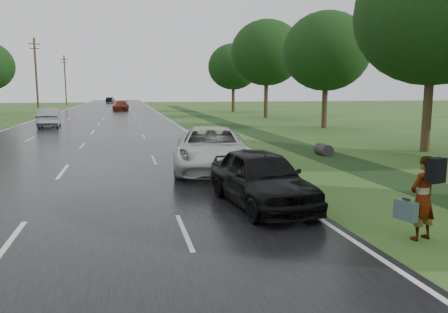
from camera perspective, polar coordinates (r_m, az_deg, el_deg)
name	(u,v)px	position (r m, az deg, el deg)	size (l,w,h in m)	color
ground	(8,246)	(9.77, -26.38, -10.44)	(220.00, 220.00, 0.00)	#274F1C
road	(105,116)	(54.12, -15.28, 5.11)	(14.00, 180.00, 0.04)	black
edge_stripe_east	(162,115)	(54.25, -8.11, 5.36)	(0.12, 180.00, 0.01)	silver
edge_stripe_west	(45,117)	(54.83, -22.36, 4.84)	(0.12, 180.00, 0.01)	silver
center_line	(105,116)	(54.12, -15.28, 5.14)	(0.12, 180.00, 0.01)	silver
drainage_ditch	(266,136)	(29.32, 5.52, 2.69)	(2.20, 120.00, 0.56)	black
utility_pole_far	(36,74)	(65.05, -23.33, 9.82)	(1.60, 0.26, 10.00)	#3A2C18
utility_pole_distant	(65,80)	(94.72, -20.03, 9.41)	(1.60, 0.26, 10.00)	#3A2C18
tree_east_b	(434,14)	(24.26, 25.74, 16.42)	(7.60, 7.60, 10.11)	#3A2C18
tree_east_c	(326,51)	(36.73, 13.23, 13.23)	(7.00, 7.00, 9.29)	#3A2C18
tree_east_d	(267,53)	(49.63, 5.59, 13.33)	(8.00, 8.00, 10.76)	#3A2C18
tree_east_f	(233,67)	(62.93, 1.23, 11.65)	(7.20, 7.20, 9.62)	#3A2C18
pedestrian	(423,197)	(9.76, 24.51, -4.84)	(0.89, 0.68, 1.75)	#A5998C
white_pickup	(211,149)	(16.56, -1.65, 1.02)	(2.69, 5.84, 1.62)	#BEBEBE
dark_sedan	(261,178)	(11.45, 4.87, -2.77)	(1.76, 4.38, 1.49)	black
silver_sedan	(49,117)	(39.38, -21.87, 4.77)	(1.65, 4.73, 1.56)	gray
far_car_red	(121,106)	(67.83, -13.32, 6.48)	(2.07, 5.10, 1.48)	maroon
far_car_dark	(110,100)	(109.81, -14.63, 7.14)	(1.48, 4.24, 1.40)	black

